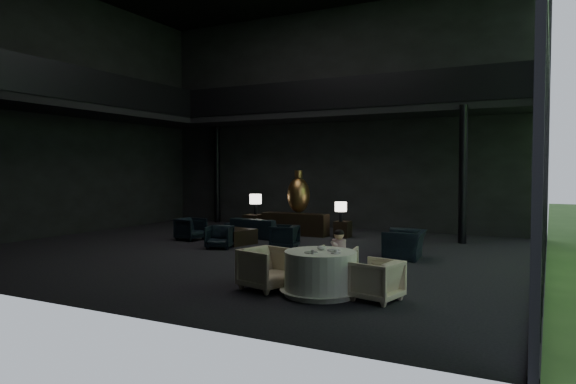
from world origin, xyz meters
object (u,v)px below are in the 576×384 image
at_px(table_lamp_left, 256,200).
at_px(dining_table, 320,276).
at_px(bronze_urn, 299,195).
at_px(lounge_armchair_west, 191,228).
at_px(sofa, 258,224).
at_px(lounge_armchair_south, 220,237).
at_px(window_armchair, 405,240).
at_px(side_table_right, 343,229).
at_px(dining_chair_east, 376,279).
at_px(dining_chair_west, 267,265).
at_px(table_lamp_right, 341,208).
at_px(console, 295,224).
at_px(side_table_left, 253,223).
at_px(lounge_armchair_east, 284,237).
at_px(coffee_table, 234,237).
at_px(dining_chair_north, 336,263).
at_px(child, 339,245).

relative_size(table_lamp_left, dining_table, 0.50).
relative_size(bronze_urn, lounge_armchair_west, 1.97).
xyz_separation_m(sofa, lounge_armchair_south, (0.20, -2.40, -0.11)).
bearing_deg(table_lamp_left, window_armchair, -26.56).
bearing_deg(lounge_armchair_south, lounge_armchair_west, 131.56).
bearing_deg(lounge_armchair_south, sofa, 75.72).
bearing_deg(side_table_right, dining_chair_east, -64.98).
bearing_deg(dining_chair_west, table_lamp_right, 25.32).
xyz_separation_m(console, dining_chair_east, (4.92, -6.94, -0.01)).
xyz_separation_m(side_table_left, lounge_armchair_east, (2.60, -2.69, 0.01)).
xyz_separation_m(lounge_armchair_east, lounge_armchair_south, (-1.54, -0.85, -0.01)).
bearing_deg(console, dining_chair_west, -67.42).
height_order(side_table_left, lounge_armchair_west, lounge_armchair_west).
bearing_deg(dining_chair_west, coffee_table, 53.50).
height_order(console, side_table_left, console).
height_order(table_lamp_left, coffee_table, table_lamp_left).
relative_size(dining_table, dining_chair_north, 1.98).
bearing_deg(table_lamp_left, side_table_right, 0.02).
distance_m(lounge_armchair_east, window_armchair, 3.33).
bearing_deg(side_table_right, console, -173.95).
xyz_separation_m(side_table_right, window_armchair, (2.73, -2.97, 0.19)).
distance_m(bronze_urn, dining_chair_north, 7.34).
relative_size(console, side_table_right, 4.39).
distance_m(window_armchair, coffee_table, 4.99).
bearing_deg(table_lamp_left, dining_chair_west, -57.90).
bearing_deg(table_lamp_right, coffee_table, -130.62).
bearing_deg(dining_chair_north, table_lamp_right, -78.64).
bearing_deg(table_lamp_left, dining_table, -52.25).
height_order(coffee_table, child, child).
height_order(side_table_left, side_table_right, side_table_left).
bearing_deg(table_lamp_right, dining_chair_west, -79.27).
relative_size(bronze_urn, dining_chair_east, 1.99).
bearing_deg(table_lamp_right, dining_chair_east, -64.43).
distance_m(coffee_table, dining_table, 6.36).
height_order(side_table_right, child, child).
bearing_deg(sofa, table_lamp_left, -49.85).
bearing_deg(dining_chair_east, lounge_armchair_east, -125.03).
xyz_separation_m(console, side_table_right, (1.60, 0.17, -0.10)).
distance_m(console, bronze_urn, 0.99).
distance_m(console, dining_chair_west, 7.65).
height_order(side_table_left, sofa, sofa).
xyz_separation_m(lounge_armchair_east, dining_chair_north, (2.82, -3.26, 0.04)).
relative_size(lounge_armchair_west, dining_chair_west, 0.82).
relative_size(side_table_left, dining_chair_west, 0.70).
relative_size(side_table_right, lounge_armchair_east, 0.82).
bearing_deg(child, sofa, -46.45).
bearing_deg(lounge_armchair_south, dining_chair_east, -51.18).
relative_size(lounge_armchair_west, child, 1.26).
bearing_deg(coffee_table, window_armchair, -1.98).
bearing_deg(window_armchair, console, -127.09).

